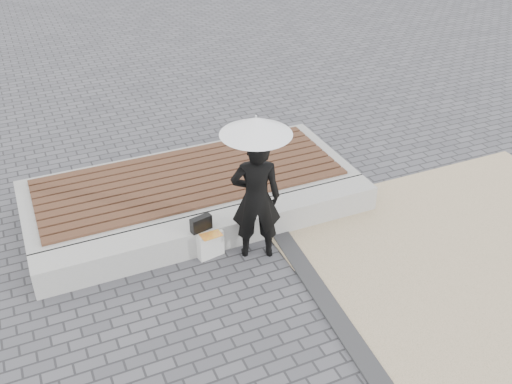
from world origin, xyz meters
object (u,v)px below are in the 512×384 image
(handbag, at_px, (201,224))
(seating_ledge, at_px, (218,230))
(canvas_tote, at_px, (210,244))
(parasol, at_px, (256,126))
(woman, at_px, (256,198))

(handbag, bearing_deg, seating_ledge, 17.54)
(seating_ledge, distance_m, canvas_tote, 0.32)
(parasol, bearing_deg, woman, -90.00)
(seating_ledge, relative_size, parasol, 4.32)
(parasol, bearing_deg, handbag, 156.73)
(seating_ledge, bearing_deg, canvas_tote, -129.74)
(parasol, bearing_deg, canvas_tote, 160.26)
(seating_ledge, relative_size, handbag, 16.90)
(seating_ledge, xyz_separation_m, woman, (0.39, -0.46, 0.70))
(woman, relative_size, handbag, 6.09)
(seating_ledge, distance_m, woman, 0.92)
(handbag, bearing_deg, canvas_tote, -55.23)
(woman, relative_size, canvas_tote, 4.72)
(seating_ledge, bearing_deg, handbag, -150.11)
(seating_ledge, height_order, woman, woman)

